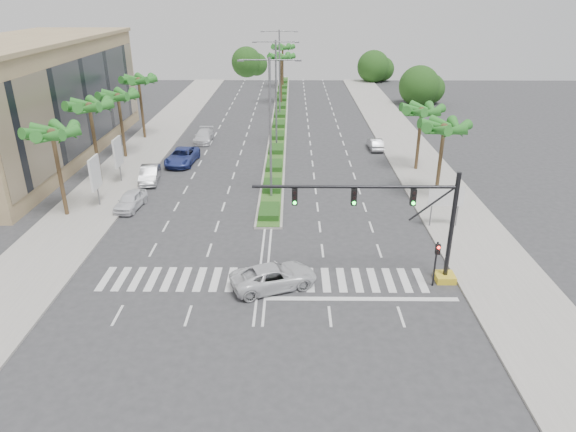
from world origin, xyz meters
name	(u,v)px	position (x,y,z in m)	size (l,w,h in m)	color
ground	(263,280)	(0.00, 0.00, 0.00)	(160.00, 160.00, 0.00)	#333335
footpath_right	(427,176)	(15.20, 20.00, 0.07)	(6.00, 120.00, 0.15)	gray
footpath_left	(121,175)	(-15.20, 20.00, 0.07)	(6.00, 120.00, 0.15)	gray
median	(280,118)	(0.00, 45.00, 0.10)	(2.20, 75.00, 0.20)	gray
median_grass	(280,117)	(0.00, 45.00, 0.22)	(1.80, 75.00, 0.04)	#2F511C
building	(29,103)	(-26.00, 26.00, 6.00)	(12.00, 36.00, 12.00)	tan
signal_gantry	(414,231)	(9.27, 0.00, 3.46)	(12.60, 1.20, 7.20)	gold
pedestrian_signal	(436,257)	(10.60, -0.68, 2.04)	(0.28, 0.36, 3.00)	black
direction_sign	(446,198)	(13.50, 7.99, 2.45)	(2.70, 0.11, 3.40)	slate
billboard_near	(95,173)	(-14.50, 12.00, 2.96)	(0.18, 2.10, 4.35)	slate
billboard_far	(118,152)	(-14.50, 18.00, 2.96)	(0.18, 2.10, 4.35)	slate
palm_left_near	(52,135)	(-16.50, 10.00, 6.69)	(4.57, 4.68, 7.55)	brown
palm_left_mid	(90,108)	(-16.50, 18.00, 7.08)	(4.57, 4.68, 7.95)	brown
palm_left_far	(118,98)	(-16.50, 26.00, 6.50)	(4.57, 4.68, 7.35)	brown
palm_left_end	(139,82)	(-16.50, 34.00, 6.88)	(4.57, 4.68, 7.75)	brown
palm_right_near	(444,130)	(14.50, 14.00, 6.20)	(4.57, 4.68, 7.05)	brown
palm_right_far	(422,112)	(14.50, 22.00, 5.91)	(4.57, 4.68, 6.75)	brown
palm_median_a	(281,59)	(0.00, 55.00, 7.17)	(4.57, 4.68, 8.05)	brown
palm_median_b	(283,49)	(0.00, 70.00, 7.17)	(4.57, 4.68, 8.05)	brown
streetlight_near	(270,122)	(0.00, 14.00, 6.81)	(5.10, 0.25, 12.00)	slate
streetlight_mid	(276,89)	(0.00, 30.00, 6.81)	(5.10, 0.25, 12.00)	slate
streetlight_far	(279,69)	(0.00, 46.00, 6.81)	(5.10, 0.25, 12.00)	slate
car_parked_a	(130,201)	(-11.71, 11.55, 0.72)	(1.70, 4.22, 1.44)	white
car_parked_b	(150,174)	(-11.80, 18.19, 0.76)	(1.62, 4.64, 1.53)	#A9A9AE
car_parked_c	(182,156)	(-9.80, 23.84, 0.80)	(2.67, 5.79, 1.61)	navy
car_parked_d	(204,136)	(-8.90, 32.53, 0.71)	(2.00, 4.92, 1.43)	silver
car_crossing	(274,277)	(0.74, -0.87, 0.74)	(2.45, 5.31, 1.48)	silver
car_right	(375,144)	(11.43, 29.45, 0.65)	(1.39, 3.97, 1.31)	#BCBBC0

